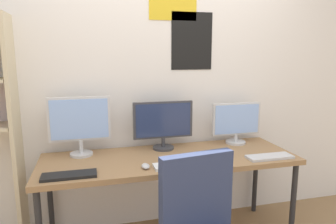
{
  "coord_description": "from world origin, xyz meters",
  "views": [
    {
      "loc": [
        -0.59,
        -1.65,
        1.54
      ],
      "look_at": [
        0.0,
        0.65,
        1.09
      ],
      "focal_mm": 32.95,
      "sensor_mm": 36.0,
      "label": 1
    }
  ],
  "objects_px": {
    "desk": "(170,163)",
    "keyboard_center": "(178,165)",
    "monitor_left": "(80,123)",
    "keyboard_left": "(69,175)",
    "keyboard_right": "(270,157)",
    "monitor_center": "(163,123)",
    "monitor_right": "(236,122)",
    "computer_mouse": "(146,166)"
  },
  "relations": [
    {
      "from": "desk",
      "to": "keyboard_center",
      "type": "xyz_separation_m",
      "value": [
        0.0,
        -0.23,
        0.06
      ]
    },
    {
      "from": "keyboard_right",
      "to": "computer_mouse",
      "type": "relative_size",
      "value": 3.79
    },
    {
      "from": "desk",
      "to": "keyboard_left",
      "type": "distance_m",
      "value": 0.78
    },
    {
      "from": "desk",
      "to": "keyboard_left",
      "type": "bearing_deg",
      "value": -162.88
    },
    {
      "from": "keyboard_left",
      "to": "keyboard_center",
      "type": "distance_m",
      "value": 0.75
    },
    {
      "from": "keyboard_center",
      "to": "keyboard_right",
      "type": "relative_size",
      "value": 0.96
    },
    {
      "from": "desk",
      "to": "keyboard_left",
      "type": "xyz_separation_m",
      "value": [
        -0.75,
        -0.23,
        0.06
      ]
    },
    {
      "from": "keyboard_left",
      "to": "keyboard_center",
      "type": "height_order",
      "value": "same"
    },
    {
      "from": "monitor_left",
      "to": "keyboard_left",
      "type": "distance_m",
      "value": 0.52
    },
    {
      "from": "monitor_left",
      "to": "monitor_right",
      "type": "relative_size",
      "value": 1.05
    },
    {
      "from": "monitor_center",
      "to": "monitor_right",
      "type": "distance_m",
      "value": 0.68
    },
    {
      "from": "monitor_left",
      "to": "keyboard_right",
      "type": "bearing_deg",
      "value": -17.26
    },
    {
      "from": "desk",
      "to": "keyboard_right",
      "type": "bearing_deg",
      "value": -17.12
    },
    {
      "from": "computer_mouse",
      "to": "monitor_left",
      "type": "bearing_deg",
      "value": 137.01
    },
    {
      "from": "keyboard_right",
      "to": "keyboard_left",
      "type": "bearing_deg",
      "value": 180.0
    },
    {
      "from": "keyboard_center",
      "to": "computer_mouse",
      "type": "bearing_deg",
      "value": 173.59
    },
    {
      "from": "keyboard_center",
      "to": "monitor_center",
      "type": "bearing_deg",
      "value": 90.0
    },
    {
      "from": "computer_mouse",
      "to": "monitor_center",
      "type": "bearing_deg",
      "value": 61.11
    },
    {
      "from": "monitor_right",
      "to": "keyboard_left",
      "type": "xyz_separation_m",
      "value": [
        -1.42,
        -0.44,
        -0.19
      ]
    },
    {
      "from": "monitor_right",
      "to": "computer_mouse",
      "type": "relative_size",
      "value": 4.73
    },
    {
      "from": "keyboard_center",
      "to": "keyboard_right",
      "type": "xyz_separation_m",
      "value": [
        0.75,
        0.0,
        0.0
      ]
    },
    {
      "from": "desk",
      "to": "keyboard_right",
      "type": "relative_size",
      "value": 5.47
    },
    {
      "from": "desk",
      "to": "keyboard_center",
      "type": "height_order",
      "value": "keyboard_center"
    },
    {
      "from": "monitor_left",
      "to": "keyboard_left",
      "type": "bearing_deg",
      "value": -98.99
    },
    {
      "from": "monitor_right",
      "to": "keyboard_center",
      "type": "relative_size",
      "value": 1.3
    },
    {
      "from": "keyboard_center",
      "to": "desk",
      "type": "bearing_deg",
      "value": 90.0
    },
    {
      "from": "keyboard_left",
      "to": "keyboard_right",
      "type": "distance_m",
      "value": 1.49
    },
    {
      "from": "monitor_center",
      "to": "monitor_right",
      "type": "bearing_deg",
      "value": -0.0
    },
    {
      "from": "monitor_center",
      "to": "keyboard_center",
      "type": "height_order",
      "value": "monitor_center"
    },
    {
      "from": "keyboard_left",
      "to": "computer_mouse",
      "type": "xyz_separation_m",
      "value": [
        0.52,
        0.03,
        0.01
      ]
    },
    {
      "from": "desk",
      "to": "monitor_left",
      "type": "height_order",
      "value": "monitor_left"
    },
    {
      "from": "keyboard_center",
      "to": "computer_mouse",
      "type": "relative_size",
      "value": 3.63
    },
    {
      "from": "monitor_left",
      "to": "monitor_center",
      "type": "height_order",
      "value": "monitor_left"
    },
    {
      "from": "monitor_left",
      "to": "keyboard_left",
      "type": "height_order",
      "value": "monitor_left"
    },
    {
      "from": "computer_mouse",
      "to": "monitor_right",
      "type": "bearing_deg",
      "value": 24.68
    },
    {
      "from": "desk",
      "to": "monitor_left",
      "type": "xyz_separation_m",
      "value": [
        -0.68,
        0.21,
        0.32
      ]
    },
    {
      "from": "keyboard_right",
      "to": "computer_mouse",
      "type": "bearing_deg",
      "value": 178.49
    },
    {
      "from": "monitor_left",
      "to": "monitor_right",
      "type": "distance_m",
      "value": 1.35
    },
    {
      "from": "monitor_right",
      "to": "computer_mouse",
      "type": "height_order",
      "value": "monitor_right"
    },
    {
      "from": "keyboard_left",
      "to": "monitor_right",
      "type": "bearing_deg",
      "value": 17.26
    },
    {
      "from": "monitor_left",
      "to": "desk",
      "type": "bearing_deg",
      "value": -17.42
    },
    {
      "from": "desk",
      "to": "keyboard_right",
      "type": "xyz_separation_m",
      "value": [
        0.75,
        -0.23,
        0.06
      ]
    }
  ]
}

